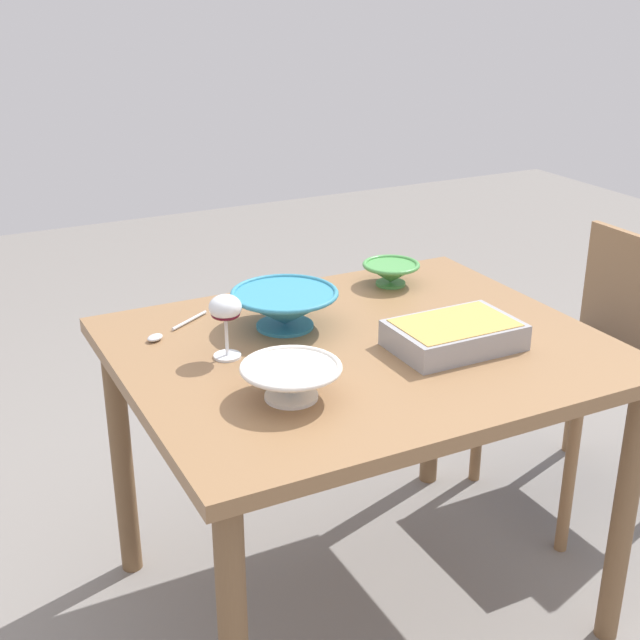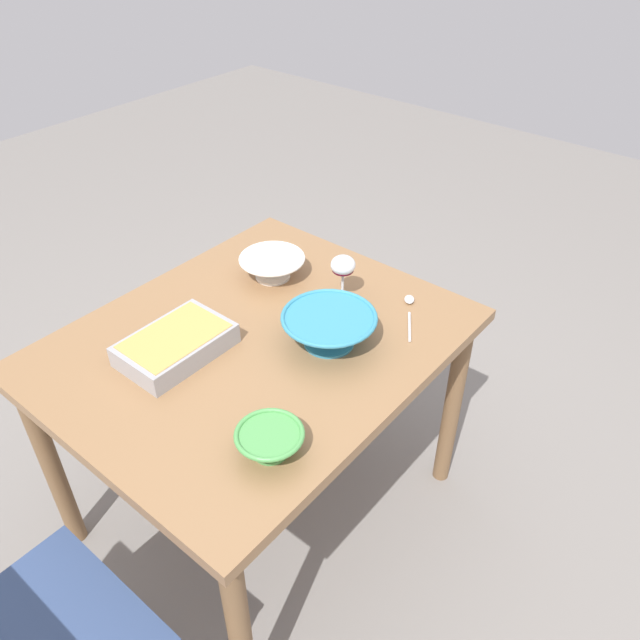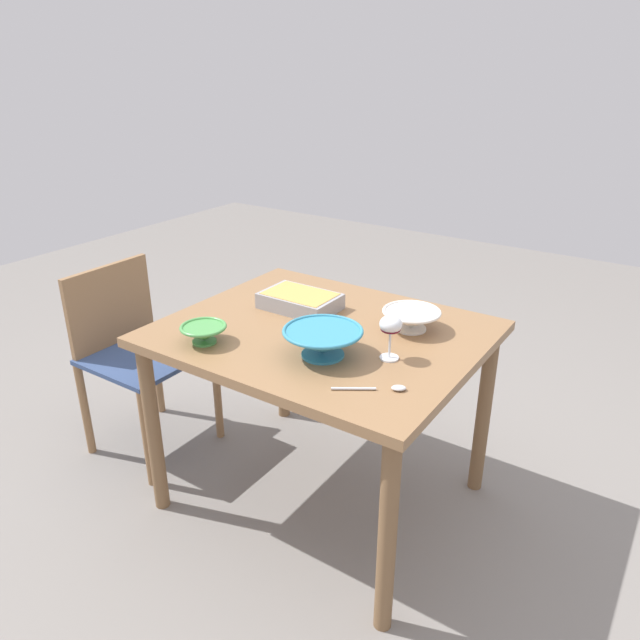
% 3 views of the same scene
% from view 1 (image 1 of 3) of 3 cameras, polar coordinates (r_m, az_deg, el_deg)
% --- Properties ---
extents(ground_plane, '(8.00, 8.00, 0.00)m').
position_cam_1_polar(ground_plane, '(2.44, 2.42, -17.94)').
color(ground_plane, gray).
extents(dining_table, '(1.12, 0.93, 0.75)m').
position_cam_1_polar(dining_table, '(2.07, 2.71, -3.92)').
color(dining_table, olive).
rests_on(dining_table, ground_plane).
extents(chair, '(0.44, 0.46, 0.83)m').
position_cam_1_polar(chair, '(2.76, 18.04, -2.27)').
color(chair, '#334772').
rests_on(chair, ground_plane).
extents(wine_glass, '(0.07, 0.07, 0.15)m').
position_cam_1_polar(wine_glass, '(1.93, -6.28, 0.55)').
color(wine_glass, white).
rests_on(wine_glass, dining_table).
extents(casserole_dish, '(0.30, 0.19, 0.06)m').
position_cam_1_polar(casserole_dish, '(2.02, 8.89, -0.88)').
color(casserole_dish, '#99999E').
rests_on(casserole_dish, dining_table).
extents(mixing_bowl, '(0.16, 0.16, 0.06)m').
position_cam_1_polar(mixing_bowl, '(2.41, 4.72, 3.18)').
color(mixing_bowl, '#4C994C').
rests_on(mixing_bowl, dining_table).
extents(small_bowl, '(0.26, 0.26, 0.10)m').
position_cam_1_polar(small_bowl, '(2.11, -2.35, 0.86)').
color(small_bowl, teal).
rests_on(small_bowl, dining_table).
extents(serving_bowl, '(0.21, 0.21, 0.08)m').
position_cam_1_polar(serving_bowl, '(1.76, -1.93, -3.94)').
color(serving_bowl, white).
rests_on(serving_bowl, dining_table).
extents(serving_spoon, '(0.20, 0.14, 0.01)m').
position_cam_1_polar(serving_spoon, '(2.11, -10.15, -0.78)').
color(serving_spoon, silver).
rests_on(serving_spoon, dining_table).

